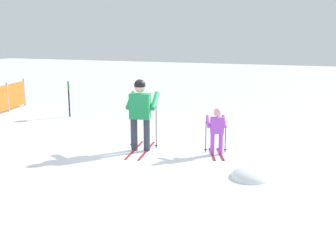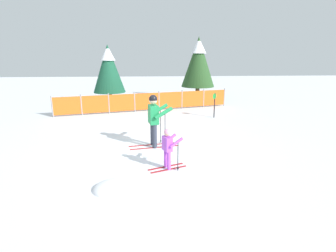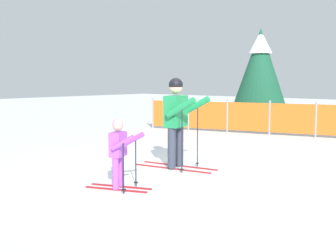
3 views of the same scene
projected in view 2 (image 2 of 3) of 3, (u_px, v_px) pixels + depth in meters
ground_plane at (152, 145)px, 8.81m from camera, size 60.00×60.00×0.00m
skier_adult at (154, 116)px, 8.44m from camera, size 1.66×0.82×1.72m
skier_child at (168, 146)px, 6.85m from camera, size 1.04×0.65×1.10m
safety_fence at (147, 101)px, 14.12m from camera, size 9.21×2.44×1.05m
conifer_far at (108, 68)px, 15.60m from camera, size 1.92×1.92×3.56m
conifer_near at (198, 61)px, 17.39m from camera, size 2.22×2.22×4.13m
trail_marker at (214, 102)px, 12.58m from camera, size 0.22×0.21×1.20m
snow_mound at (114, 189)px, 5.90m from camera, size 0.96×0.81×0.38m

